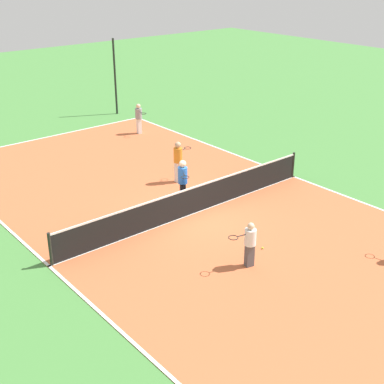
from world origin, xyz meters
TOP-DOWN VIEW (x-y plane):
  - ground_plane at (0.00, 0.00)m, footprint 80.00×80.00m
  - court_surface at (0.00, 0.00)m, footprint 11.53×23.94m
  - tennis_net at (0.00, 0.00)m, footprint 11.33×0.10m
  - player_baseline_gray at (4.08, 9.35)m, footprint 0.47×0.97m
  - player_near_blue at (0.22, 0.81)m, footprint 0.75×0.97m
  - player_center_orange at (1.52, 2.74)m, footprint 0.97×0.47m
  - player_near_white at (-0.97, -3.90)m, footprint 0.98×0.53m
  - tennis_ball_midcourt at (0.11, -3.46)m, footprint 0.07×0.07m
  - tennis_ball_right_alley at (2.42, 4.12)m, footprint 0.07×0.07m
  - fence_post_back_right at (5.31, 13.52)m, footprint 0.12×0.12m

SIDE VIEW (x-z plane):
  - ground_plane at x=0.00m, z-range 0.00..0.00m
  - court_surface at x=0.00m, z-range 0.00..0.02m
  - tennis_ball_midcourt at x=0.11m, z-range 0.02..0.09m
  - tennis_ball_right_alley at x=2.42m, z-range 0.02..0.09m
  - tennis_net at x=0.00m, z-range 0.03..1.15m
  - player_near_white at x=-0.97m, z-range 0.12..1.59m
  - player_baseline_gray at x=4.08m, z-range 0.14..1.75m
  - player_center_orange at x=1.52m, z-range 0.16..1.93m
  - player_near_blue at x=0.22m, z-range 0.17..1.98m
  - fence_post_back_right at x=5.31m, z-range 0.00..4.45m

